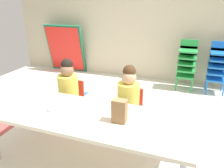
{
  "coord_description": "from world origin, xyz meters",
  "views": [
    {
      "loc": [
        0.97,
        -2.23,
        1.62
      ],
      "look_at": [
        0.28,
        -0.3,
        0.81
      ],
      "focal_mm": 35.11,
      "sensor_mm": 36.0,
      "label": 1
    }
  ],
  "objects": [
    {
      "name": "paper_bag_brown",
      "position": [
        0.44,
        -0.57,
        0.67
      ],
      "size": [
        0.13,
        0.09,
        0.22
      ],
      "primitive_type": "cube",
      "color": "#9E754C",
      "rests_on": "craft_table"
    },
    {
      "name": "ground_plane",
      "position": [
        0.0,
        -0.01,
        -0.01
      ],
      "size": [
        5.87,
        4.6,
        0.02
      ],
      "color": "silver"
    },
    {
      "name": "kid_chair_green_stack",
      "position": [
        0.94,
        1.93,
        0.52
      ],
      "size": [
        0.32,
        0.3,
        0.92
      ],
      "color": "green",
      "rests_on": "ground_plane"
    },
    {
      "name": "craft_table",
      "position": [
        0.11,
        -0.55,
        0.52
      ],
      "size": [
        2.01,
        0.73,
        0.56
      ],
      "color": "beige",
      "rests_on": "ground_plane"
    },
    {
      "name": "seated_child_near_camera",
      "position": [
        -0.45,
        0.04,
        0.55
      ],
      "size": [
        0.32,
        0.31,
        0.92
      ],
      "color": "red",
      "rests_on": "ground_plane"
    },
    {
      "name": "paper_plate_center_table",
      "position": [
        0.16,
        -0.41,
        0.57
      ],
      "size": [
        0.18,
        0.18,
        0.01
      ],
      "primitive_type": "cylinder",
      "color": "white",
      "rests_on": "craft_table"
    },
    {
      "name": "donut_powdered_on_plate",
      "position": [
        -0.25,
        -0.6,
        0.59
      ],
      "size": [
        0.12,
        0.12,
        0.03
      ],
      "primitive_type": "torus",
      "color": "white",
      "rests_on": "craft_table"
    },
    {
      "name": "kid_chair_blue_stack",
      "position": [
        1.47,
        1.93,
        0.52
      ],
      "size": [
        0.32,
        0.3,
        0.92
      ],
      "color": "blue",
      "rests_on": "ground_plane"
    },
    {
      "name": "back_wall",
      "position": [
        0.0,
        2.3,
        1.29
      ],
      "size": [
        5.87,
        0.1,
        2.58
      ],
      "primitive_type": "cube",
      "color": "beige",
      "rests_on": "ground_plane"
    },
    {
      "name": "seated_child_middle_seat",
      "position": [
        0.36,
        0.04,
        0.55
      ],
      "size": [
        0.34,
        0.34,
        0.92
      ],
      "color": "red",
      "rests_on": "ground_plane"
    },
    {
      "name": "paper_plate_near_edge",
      "position": [
        -0.25,
        -0.6,
        0.57
      ],
      "size": [
        0.18,
        0.18,
        0.01
      ],
      "primitive_type": "cylinder",
      "color": "white",
      "rests_on": "craft_table"
    },
    {
      "name": "folded_activity_table",
      "position": [
        -1.74,
        2.1,
        0.54
      ],
      "size": [
        0.9,
        0.29,
        1.09
      ],
      "color": "#19724C",
      "rests_on": "ground_plane"
    }
  ]
}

